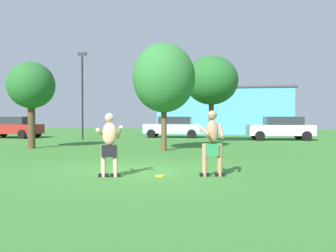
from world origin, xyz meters
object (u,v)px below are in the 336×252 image
player_in_black (109,143)px  frisbee (160,176)px  player_with_cap (212,140)px  tree_near_building (164,78)px  car_white_near_post (281,128)px  car_silver_far_end (173,127)px  lamp_post (82,86)px  car_red_mid_lot (13,127)px  tree_right_field (211,81)px  tree_behind_players (31,86)px

player_in_black → frisbee: size_ratio=6.23×
player_with_cap → tree_near_building: 7.95m
player_in_black → car_white_near_post: player_in_black is taller
car_silver_far_end → lamp_post: size_ratio=0.73×
lamp_post → car_red_mid_lot: bearing=169.7°
tree_right_field → car_red_mid_lot: bearing=169.3°
player_in_black → lamp_post: 16.95m
player_in_black → car_white_near_post: size_ratio=0.37×
car_silver_far_end → tree_right_field: bearing=-59.5°
lamp_post → tree_behind_players: lamp_post is taller
frisbee → lamp_post: bearing=118.9°
car_white_near_post → tree_near_building: bearing=-125.0°
lamp_post → tree_behind_players: size_ratio=1.41×
car_white_near_post → tree_behind_players: bearing=-145.6°
player_in_black → frisbee: 1.57m
car_white_near_post → tree_right_field: tree_right_field is taller
player_in_black → car_silver_far_end: 18.81m
tree_near_building → car_white_near_post: bearing=55.0°
player_with_cap → tree_near_building: tree_near_building is taller
frisbee → car_silver_far_end: 18.65m
player_with_cap → car_white_near_post: 16.76m
player_in_black → car_red_mid_lot: bearing=128.4°
player_with_cap → car_red_mid_lot: (-15.51, 15.77, -0.13)m
player_with_cap → player_in_black: bearing=-169.0°
lamp_post → player_in_black: bearing=-65.4°
tree_right_field → car_silver_far_end: bearing=120.5°
frisbee → tree_behind_players: (-7.88, 7.54, 3.07)m
frisbee → tree_behind_players: 11.33m
player_in_black → lamp_post: size_ratio=0.28×
car_silver_far_end → tree_near_building: bearing=-83.7°
car_silver_far_end → car_white_near_post: bearing=-14.3°
tree_right_field → tree_near_building: 6.13m
frisbee → car_red_mid_lot: (-14.16, 15.98, 0.81)m
lamp_post → tree_right_field: 9.12m
car_red_mid_lot → tree_right_field: 15.42m
player_with_cap → car_red_mid_lot: bearing=134.5°
car_red_mid_lot → car_white_near_post: bearing=1.6°
lamp_post → tree_near_building: lamp_post is taller
player_in_black → tree_near_building: size_ratio=0.33×
tree_behind_players → car_white_near_post: bearing=34.4°
player_in_black → tree_behind_players: 10.48m
player_with_cap → lamp_post: (-9.59, 14.69, 2.70)m
player_in_black → tree_right_field: size_ratio=0.31×
lamp_post → tree_near_building: (7.05, -7.54, -0.31)m
player_in_black → frisbee: player_in_black is taller
car_silver_far_end → tree_behind_players: 12.44m
tree_near_building → car_red_mid_lot: bearing=146.4°
player_with_cap → tree_behind_players: bearing=141.6°
player_in_black → car_white_near_post: (6.51, 16.81, -0.05)m
tree_behind_players → tree_right_field: bearing=33.3°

